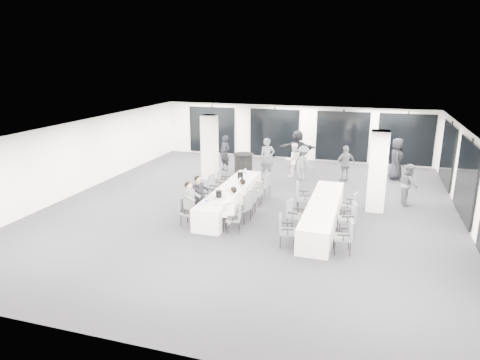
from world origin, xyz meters
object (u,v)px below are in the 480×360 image
object	(u,v)px
chair_main_right_fourth	(257,192)
standing_guest_a	(267,156)
chair_side_right_near	(346,234)
standing_guest_e	(397,156)
chair_main_right_mid	(250,199)
standing_guest_f	(297,147)
chair_main_right_second	(244,206)
banquet_table_main	(231,198)
chair_main_left_second	(196,202)
chair_main_left_mid	(206,193)
ice_bucket_near	(219,194)
standing_guest_b	(293,158)
chair_side_right_far	(351,204)
banquet_table_side	(323,214)
cocktail_table	(243,167)
standing_guest_d	(346,161)
chair_side_right_mid	(349,216)
chair_main_left_near	(187,210)
chair_main_right_far	(265,184)
chair_main_left_fourth	(215,186)
standing_guest_g	(225,151)
chair_main_right_near	(236,217)
ice_bucket_far	(240,175)
chair_side_left_far	(302,196)
standing_guest_h	(409,182)
standing_guest_c	(303,161)
chair_side_left_near	(285,229)
chair_side_left_mid	(293,213)

from	to	relation	value
chair_main_right_fourth	standing_guest_a	world-z (taller)	standing_guest_a
chair_side_right_near	standing_guest_e	size ratio (longest dim) A/B	0.46
chair_main_right_mid	standing_guest_f	xyz separation A→B (m)	(0.40, 6.78, 0.51)
chair_main_right_second	banquet_table_main	bearing A→B (deg)	50.64
banquet_table_main	chair_main_left_second	world-z (taller)	chair_main_left_second
chair_main_left_mid	ice_bucket_near	size ratio (longest dim) A/B	4.33
standing_guest_b	chair_side_right_far	bearing A→B (deg)	93.24
banquet_table_side	cocktail_table	world-z (taller)	cocktail_table
standing_guest_a	chair_main_left_second	bearing A→B (deg)	-122.73
standing_guest_d	chair_main_left_mid	bearing A→B (deg)	13.79
chair_main_left_mid	standing_guest_e	world-z (taller)	standing_guest_e
chair_main_right_mid	ice_bucket_near	size ratio (longest dim) A/B	4.26
cocktail_table	standing_guest_a	bearing A→B (deg)	48.30
cocktail_table	chair_side_right_mid	xyz separation A→B (m)	(4.70, -4.61, -0.04)
chair_main_right_second	chair_main_left_near	bearing A→B (deg)	129.61
banquet_table_main	chair_main_right_far	bearing A→B (deg)	62.97
banquet_table_side	chair_main_left_fourth	world-z (taller)	chair_main_left_fourth
chair_main_left_second	chair_side_right_near	world-z (taller)	chair_side_right_near
chair_main_right_far	standing_guest_d	size ratio (longest dim) A/B	0.51
chair_main_right_fourth	chair_main_left_fourth	bearing A→B (deg)	83.60
chair_main_left_mid	standing_guest_g	bearing A→B (deg)	-157.34
banquet_table_main	chair_main_right_near	size ratio (longest dim) A/B	5.78
chair_side_right_near	standing_guest_f	size ratio (longest dim) A/B	0.45
chair_side_right_far	ice_bucket_far	xyz separation A→B (m)	(-4.15, 1.03, 0.36)
chair_main_left_fourth	standing_guest_g	xyz separation A→B (m)	(-1.11, 4.30, 0.39)
chair_main_left_mid	chair_side_left_far	distance (m)	3.33
chair_main_right_mid	standing_guest_d	size ratio (longest dim) A/B	0.53
banquet_table_main	ice_bucket_near	distance (m)	1.21
chair_main_left_second	standing_guest_d	distance (m)	7.35
chair_side_left_far	ice_bucket_far	distance (m)	2.65
standing_guest_h	standing_guest_e	bearing A→B (deg)	-3.11
cocktail_table	chair_main_left_fourth	xyz separation A→B (m)	(-0.25, -2.79, -0.05)
standing_guest_a	chair_side_right_far	bearing A→B (deg)	-68.91
chair_main_right_far	standing_guest_c	distance (m)	3.04
standing_guest_a	standing_guest_b	bearing A→B (deg)	-0.19
chair_main_left_fourth	standing_guest_h	size ratio (longest dim) A/B	0.58
chair_main_right_far	chair_side_right_mid	bearing A→B (deg)	-116.10
chair_main_right_fourth	chair_main_right_mid	bearing A→B (deg)	178.35
chair_main_left_near	standing_guest_b	distance (m)	7.08
chair_side_right_near	standing_guest_d	bearing A→B (deg)	-4.56
standing_guest_f	ice_bucket_far	distance (m)	5.29
chair_side_left_near	standing_guest_a	distance (m)	7.32
banquet_table_side	standing_guest_a	size ratio (longest dim) A/B	2.51
banquet_table_main	chair_side_left_mid	size ratio (longest dim) A/B	5.38
chair_main_right_near	standing_guest_g	bearing A→B (deg)	9.00
chair_main_left_second	chair_side_right_near	bearing A→B (deg)	71.81
chair_main_left_second	chair_side_left_near	world-z (taller)	chair_side_left_near
standing_guest_b	standing_guest_e	world-z (taller)	standing_guest_e
banquet_table_side	chair_main_right_mid	xyz separation A→B (m)	(-2.45, 0.24, 0.17)
chair_side_left_mid	chair_main_left_fourth	bearing A→B (deg)	-109.22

